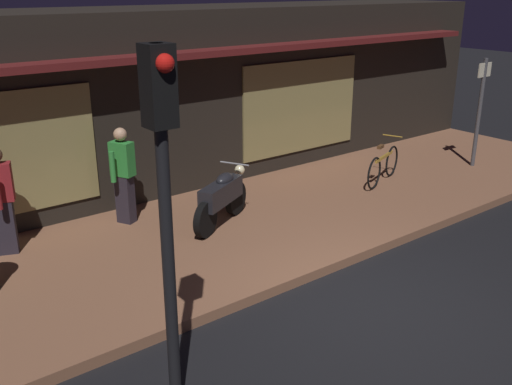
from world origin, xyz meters
TOP-DOWN VIEW (x-y plane):
  - ground_plane at (0.00, 0.00)m, footprint 60.00×60.00m
  - sidewalk_slab at (0.00, 3.00)m, footprint 18.00×4.00m
  - storefront_building at (0.00, 6.39)m, footprint 18.00×3.30m
  - motorcycle at (-0.14, 3.24)m, footprint 1.56×0.94m
  - bicycle_parked at (3.76, 3.04)m, footprint 1.58×0.64m
  - person_photographer at (-3.37, 4.34)m, footprint 0.43×0.60m
  - person_bystander at (-1.40, 4.35)m, footprint 0.59×0.44m
  - sign_post at (6.29, 2.56)m, footprint 0.44×0.09m
  - traffic_light_pole at (-3.02, -0.08)m, footprint 0.24×0.33m

SIDE VIEW (x-z plane):
  - ground_plane at x=0.00m, z-range 0.00..0.00m
  - sidewalk_slab at x=0.00m, z-range 0.00..0.15m
  - bicycle_parked at x=3.76m, z-range 0.05..0.96m
  - motorcycle at x=-0.14m, z-range 0.16..1.13m
  - person_photographer at x=-3.37m, z-range 0.19..1.86m
  - person_bystander at x=-1.40m, z-range 0.19..1.86m
  - sign_post at x=6.29m, z-range 0.31..2.71m
  - storefront_building at x=0.00m, z-range 0.00..3.60m
  - traffic_light_pole at x=-3.02m, z-range 0.68..4.28m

